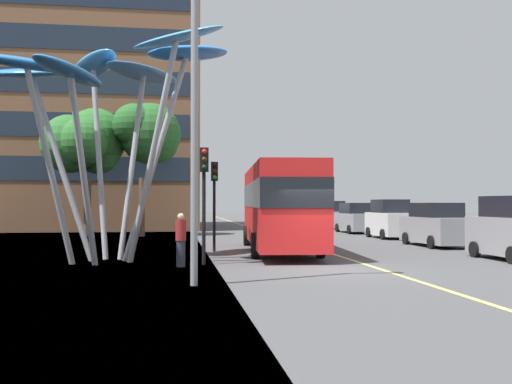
{
  "coord_description": "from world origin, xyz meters",
  "views": [
    {
      "loc": [
        -4.73,
        -17.13,
        2.05
      ],
      "look_at": [
        -1.38,
        6.13,
        2.5
      ],
      "focal_mm": 40.36,
      "sensor_mm": 36.0,
      "label": 1
    }
  ],
  "objects_px": {
    "red_bus": "(279,203)",
    "car_side_street": "(355,219)",
    "traffic_light_kerb_far": "(214,187)",
    "car_parked_mid": "(436,226)",
    "traffic_light_kerb_near": "(204,180)",
    "street_lamp": "(209,66)",
    "leaf_sculpture": "(105,79)",
    "pedestrian": "(181,240)",
    "car_far_side": "(332,216)",
    "car_parked_far": "(390,220)"
  },
  "relations": [
    {
      "from": "leaf_sculpture",
      "to": "street_lamp",
      "type": "bearing_deg",
      "value": -62.4
    },
    {
      "from": "leaf_sculpture",
      "to": "car_side_street",
      "type": "xyz_separation_m",
      "value": [
        14.8,
        17.57,
        -5.42
      ]
    },
    {
      "from": "leaf_sculpture",
      "to": "street_lamp",
      "type": "height_order",
      "value": "street_lamp"
    },
    {
      "from": "car_side_street",
      "to": "pedestrian",
      "type": "bearing_deg",
      "value": -121.88
    },
    {
      "from": "red_bus",
      "to": "car_parked_far",
      "type": "distance_m",
      "value": 11.35
    },
    {
      "from": "pedestrian",
      "to": "traffic_light_kerb_far",
      "type": "bearing_deg",
      "value": 75.21
    },
    {
      "from": "leaf_sculpture",
      "to": "pedestrian",
      "type": "height_order",
      "value": "leaf_sculpture"
    },
    {
      "from": "red_bus",
      "to": "pedestrian",
      "type": "bearing_deg",
      "value": -127.91
    },
    {
      "from": "traffic_light_kerb_far",
      "to": "car_parked_far",
      "type": "relative_size",
      "value": 0.98
    },
    {
      "from": "leaf_sculpture",
      "to": "street_lamp",
      "type": "xyz_separation_m",
      "value": [
        3.27,
        -6.26,
        -0.9
      ]
    },
    {
      "from": "traffic_light_kerb_near",
      "to": "car_far_side",
      "type": "height_order",
      "value": "traffic_light_kerb_near"
    },
    {
      "from": "red_bus",
      "to": "car_far_side",
      "type": "height_order",
      "value": "red_bus"
    },
    {
      "from": "traffic_light_kerb_far",
      "to": "car_side_street",
      "type": "distance_m",
      "value": 17.71
    },
    {
      "from": "leaf_sculpture",
      "to": "car_parked_far",
      "type": "xyz_separation_m",
      "value": [
        14.87,
        11.38,
        -5.33
      ]
    },
    {
      "from": "red_bus",
      "to": "car_parked_mid",
      "type": "distance_m",
      "value": 8.12
    },
    {
      "from": "car_parked_far",
      "to": "pedestrian",
      "type": "height_order",
      "value": "car_parked_far"
    },
    {
      "from": "traffic_light_kerb_far",
      "to": "car_parked_mid",
      "type": "bearing_deg",
      "value": 8.32
    },
    {
      "from": "car_parked_mid",
      "to": "pedestrian",
      "type": "distance_m",
      "value": 14.02
    },
    {
      "from": "car_far_side",
      "to": "car_side_street",
      "type": "bearing_deg",
      "value": -91.57
    },
    {
      "from": "red_bus",
      "to": "car_side_street",
      "type": "height_order",
      "value": "red_bus"
    },
    {
      "from": "leaf_sculpture",
      "to": "car_parked_mid",
      "type": "bearing_deg",
      "value": 19.22
    },
    {
      "from": "traffic_light_kerb_far",
      "to": "car_parked_mid",
      "type": "distance_m",
      "value": 10.86
    },
    {
      "from": "car_parked_mid",
      "to": "pedestrian",
      "type": "relative_size",
      "value": 2.66
    },
    {
      "from": "red_bus",
      "to": "pedestrian",
      "type": "xyz_separation_m",
      "value": [
        -4.21,
        -5.41,
        -1.2
      ]
    },
    {
      "from": "traffic_light_kerb_near",
      "to": "traffic_light_kerb_far",
      "type": "bearing_deg",
      "value": 82.15
    },
    {
      "from": "traffic_light_kerb_near",
      "to": "street_lamp",
      "type": "distance_m",
      "value": 5.44
    },
    {
      "from": "red_bus",
      "to": "car_far_side",
      "type": "xyz_separation_m",
      "value": [
        8.14,
        20.83,
        -1.04
      ]
    },
    {
      "from": "leaf_sculpture",
      "to": "car_parked_mid",
      "type": "xyz_separation_m",
      "value": [
        14.71,
        5.13,
        -5.41
      ]
    },
    {
      "from": "street_lamp",
      "to": "car_parked_mid",
      "type": "bearing_deg",
      "value": 44.87
    },
    {
      "from": "traffic_light_kerb_near",
      "to": "car_side_street",
      "type": "height_order",
      "value": "traffic_light_kerb_near"
    },
    {
      "from": "traffic_light_kerb_near",
      "to": "car_side_street",
      "type": "distance_m",
      "value": 22.32
    },
    {
      "from": "leaf_sculpture",
      "to": "red_bus",
      "type": "bearing_deg",
      "value": 26.55
    },
    {
      "from": "traffic_light_kerb_far",
      "to": "car_parked_mid",
      "type": "relative_size",
      "value": 0.82
    },
    {
      "from": "traffic_light_kerb_near",
      "to": "car_far_side",
      "type": "bearing_deg",
      "value": 65.8
    },
    {
      "from": "leaf_sculpture",
      "to": "street_lamp",
      "type": "distance_m",
      "value": 7.12
    },
    {
      "from": "traffic_light_kerb_near",
      "to": "car_parked_mid",
      "type": "distance_m",
      "value": 13.25
    },
    {
      "from": "street_lamp",
      "to": "pedestrian",
      "type": "bearing_deg",
      "value": 98.51
    },
    {
      "from": "traffic_light_kerb_far",
      "to": "leaf_sculpture",
      "type": "bearing_deg",
      "value": -138.92
    },
    {
      "from": "car_parked_mid",
      "to": "car_side_street",
      "type": "relative_size",
      "value": 1.01
    },
    {
      "from": "red_bus",
      "to": "car_far_side",
      "type": "relative_size",
      "value": 2.75
    },
    {
      "from": "car_parked_mid",
      "to": "street_lamp",
      "type": "relative_size",
      "value": 0.52
    },
    {
      "from": "leaf_sculpture",
      "to": "car_far_side",
      "type": "distance_m",
      "value": 29.0
    },
    {
      "from": "pedestrian",
      "to": "car_far_side",
      "type": "bearing_deg",
      "value": 64.79
    },
    {
      "from": "red_bus",
      "to": "car_side_street",
      "type": "bearing_deg",
      "value": 60.66
    },
    {
      "from": "traffic_light_kerb_near",
      "to": "car_far_side",
      "type": "distance_m",
      "value": 28.32
    },
    {
      "from": "car_far_side",
      "to": "red_bus",
      "type": "bearing_deg",
      "value": -111.35
    },
    {
      "from": "traffic_light_kerb_far",
      "to": "car_parked_far",
      "type": "bearing_deg",
      "value": 35.93
    },
    {
      "from": "pedestrian",
      "to": "car_parked_far",
      "type": "bearing_deg",
      "value": 47.53
    },
    {
      "from": "car_side_street",
      "to": "street_lamp",
      "type": "height_order",
      "value": "street_lamp"
    },
    {
      "from": "red_bus",
      "to": "traffic_light_kerb_near",
      "type": "distance_m",
      "value": 6.08
    }
  ]
}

